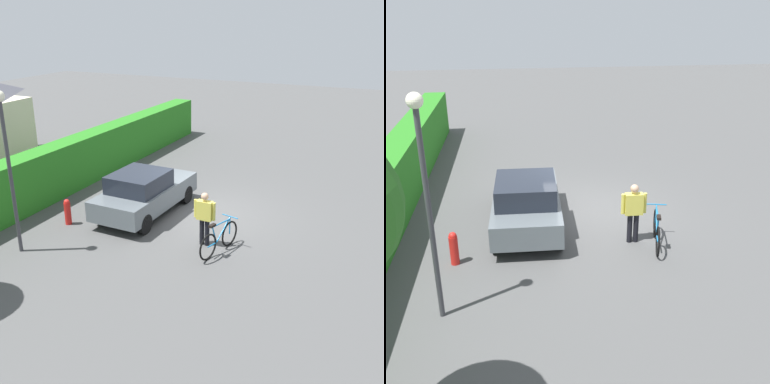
# 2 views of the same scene
# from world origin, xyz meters

# --- Properties ---
(ground_plane) EXTENTS (60.00, 60.00, 0.00)m
(ground_plane) POSITION_xyz_m (0.00, 0.00, 0.00)
(ground_plane) COLOR #4B4B4B
(hedge_row) EXTENTS (19.17, 0.90, 1.78)m
(hedge_row) POSITION_xyz_m (0.00, 5.48, 0.89)
(hedge_row) COLOR #27771E
(hedge_row) RESTS_ON ground
(parked_car_near) EXTENTS (3.97, 1.82, 1.46)m
(parked_car_near) POSITION_xyz_m (-0.82, 1.81, 0.74)
(parked_car_near) COLOR slate
(parked_car_near) RESTS_ON ground
(bicycle) EXTENTS (1.70, 0.58, 0.94)m
(bicycle) POSITION_xyz_m (-2.26, -1.31, 0.40)
(bicycle) COLOR black
(bicycle) RESTS_ON ground
(person_rider) EXTENTS (0.21, 0.64, 1.54)m
(person_rider) POSITION_xyz_m (-2.00, -0.78, 0.89)
(person_rider) COLOR black
(person_rider) RESTS_ON ground
(street_lamp) EXTENTS (0.28, 0.28, 4.32)m
(street_lamp) POSITION_xyz_m (-4.44, 3.59, 2.78)
(street_lamp) COLOR #38383D
(street_lamp) RESTS_ON ground
(fire_hydrant) EXTENTS (0.20, 0.20, 0.81)m
(fire_hydrant) POSITION_xyz_m (-2.50, 3.54, 0.41)
(fire_hydrant) COLOR red
(fire_hydrant) RESTS_ON ground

